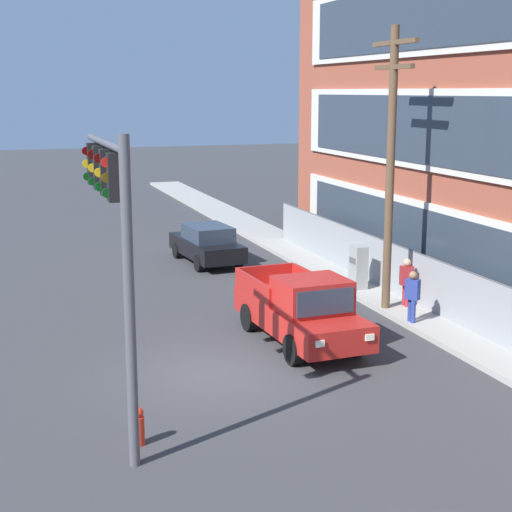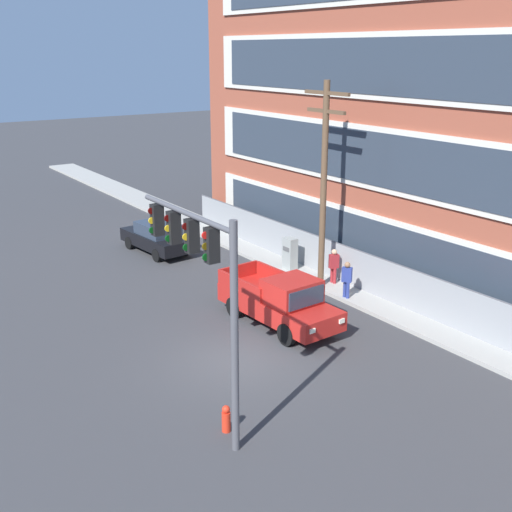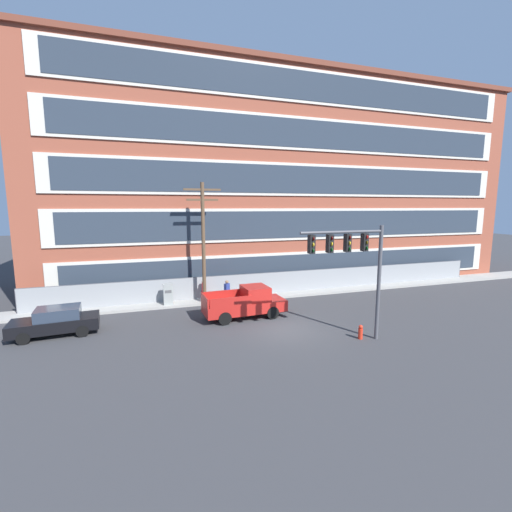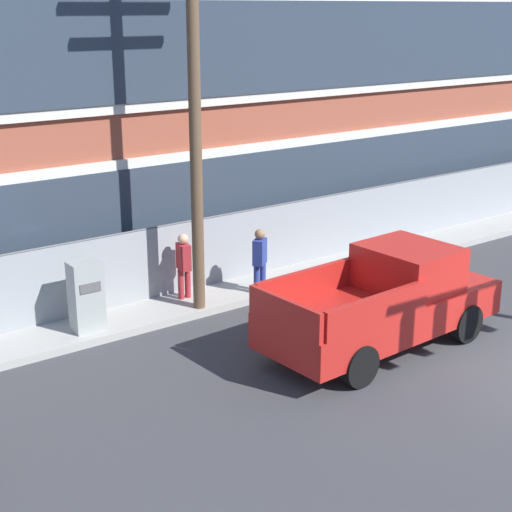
% 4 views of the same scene
% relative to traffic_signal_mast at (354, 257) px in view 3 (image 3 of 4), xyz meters
% --- Properties ---
extents(ground_plane, '(160.00, 160.00, 0.00)m').
position_rel_traffic_signal_mast_xyz_m(ground_plane, '(-2.55, 2.75, -4.53)').
color(ground_plane, '#38383A').
extents(sidewalk_building_side, '(80.00, 2.15, 0.16)m').
position_rel_traffic_signal_mast_xyz_m(sidewalk_building_side, '(-2.55, 10.14, -4.45)').
color(sidewalk_building_side, '#9E9B93').
rests_on(sidewalk_building_side, ground).
extents(brick_mill_building, '(43.04, 12.35, 18.46)m').
position_rel_traffic_signal_mast_xyz_m(brick_mill_building, '(2.94, 17.09, 4.71)').
color(brick_mill_building, brown).
rests_on(brick_mill_building, ground).
extents(chain_link_fence, '(37.41, 0.06, 1.84)m').
position_rel_traffic_signal_mast_xyz_m(chain_link_fence, '(0.51, 10.44, -3.60)').
color(chain_link_fence, gray).
rests_on(chain_link_fence, ground).
extents(traffic_signal_mast, '(4.69, 0.43, 6.11)m').
position_rel_traffic_signal_mast_xyz_m(traffic_signal_mast, '(0.00, 0.00, 0.00)').
color(traffic_signal_mast, '#4C4C51').
rests_on(traffic_signal_mast, ground).
extents(pickup_truck_red, '(5.35, 2.25, 1.99)m').
position_rel_traffic_signal_mast_xyz_m(pickup_truck_red, '(-4.07, 5.63, -3.59)').
color(pickup_truck_red, '#AD1E19').
rests_on(pickup_truck_red, ground).
extents(sedan_black, '(4.54, 2.14, 1.56)m').
position_rel_traffic_signal_mast_xyz_m(sedan_black, '(-14.91, 5.90, -3.73)').
color(sedan_black, black).
rests_on(sedan_black, ground).
extents(utility_pole_near_corner, '(2.59, 0.26, 8.71)m').
position_rel_traffic_signal_mast_xyz_m(utility_pole_near_corner, '(-6.13, 9.30, 0.31)').
color(utility_pole_near_corner, brown).
rests_on(utility_pole_near_corner, ground).
extents(electrical_cabinet, '(0.64, 0.46, 1.64)m').
position_rel_traffic_signal_mast_xyz_m(electrical_cabinet, '(-8.67, 9.58, -3.71)').
color(electrical_cabinet, '#939993').
rests_on(electrical_cabinet, ground).
extents(pedestrian_near_cabinet, '(0.46, 0.43, 1.69)m').
position_rel_traffic_signal_mast_xyz_m(pedestrian_near_cabinet, '(-4.47, 9.27, -3.56)').
color(pedestrian_near_cabinet, navy).
rests_on(pedestrian_near_cabinet, ground).
extents(pedestrian_by_fence, '(0.32, 0.44, 1.69)m').
position_rel_traffic_signal_mast_xyz_m(pedestrian_by_fence, '(-6.09, 9.99, -3.56)').
color(pedestrian_by_fence, maroon).
rests_on(pedestrian_by_fence, ground).
extents(fire_hydrant, '(0.24, 0.24, 0.78)m').
position_rel_traffic_signal_mast_xyz_m(fire_hydrant, '(0.74, 0.23, -4.15)').
color(fire_hydrant, red).
rests_on(fire_hydrant, ground).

